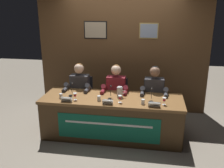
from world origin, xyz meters
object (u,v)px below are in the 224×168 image
object	(u,v)px
juice_glass_left	(75,95)
microphone_center	(110,95)
panelist_right	(154,94)
nameplate_center	(108,102)
juice_glass_center	(120,98)
juice_glass_right	(164,100)
nameplate_right	(154,105)
chair_left	(82,99)
chair_right	(153,103)
panelist_center	(115,91)
nameplate_left	(67,100)
water_pitcher_central	(120,92)
water_cup_right	(143,102)
water_cup_left	(61,96)
chair_center	(117,101)
panelist_left	(79,90)
microphone_left	(71,92)
conference_table	(111,112)
microphone_right	(151,97)
water_cup_center	(99,98)

from	to	relation	value
juice_glass_left	microphone_center	distance (m)	0.60
panelist_right	nameplate_center	bearing A→B (deg)	-135.32
juice_glass_center	juice_glass_right	world-z (taller)	same
nameplate_right	chair_left	bearing A→B (deg)	147.66
juice_glass_center	chair_right	size ratio (longest dim) A/B	0.14
chair_left	juice_glass_center	size ratio (longest dim) A/B	7.16
panelist_center	nameplate_left	bearing A→B (deg)	-134.42
nameplate_left	water_pitcher_central	size ratio (longest dim) A/B	0.91
juice_glass_center	water_cup_right	bearing A→B (deg)	-1.61
chair_right	water_pitcher_central	xyz separation A→B (m)	(-0.60, -0.56, 0.40)
water_cup_left	water_cup_right	world-z (taller)	same
chair_center	panelist_center	size ratio (longest dim) A/B	0.73
juice_glass_left	chair_right	world-z (taller)	chair_right
panelist_left	juice_glass_left	world-z (taller)	panelist_left
nameplate_left	microphone_left	size ratio (longest dim) A/B	0.88
conference_table	chair_left	size ratio (longest dim) A/B	2.80
nameplate_left	chair_right	bearing A→B (deg)	32.83
conference_table	chair_right	distance (m)	1.02
conference_table	juice_glass_left	size ratio (longest dim) A/B	20.04
conference_table	juice_glass_left	bearing A→B (deg)	-169.29
chair_left	nameplate_center	distance (m)	1.22
panelist_center	chair_right	bearing A→B (deg)	15.26
microphone_center	juice_glass_left	bearing A→B (deg)	-164.53
nameplate_center	nameplate_right	size ratio (longest dim) A/B	0.87
panelist_left	nameplate_left	world-z (taller)	panelist_left
chair_center	microphone_right	xyz separation A→B (m)	(0.69, -0.68, 0.38)
water_cup_center	chair_right	bearing A→B (deg)	40.38
water_cup_center	chair_left	bearing A→B (deg)	124.05
juice_glass_right	water_pitcher_central	size ratio (longest dim) A/B	0.59
nameplate_center	microphone_left	bearing A→B (deg)	156.54
panelist_center	chair_right	size ratio (longest dim) A/B	1.37
chair_left	juice_glass_right	distance (m)	1.85
chair_left	water_cup_right	distance (m)	1.56
nameplate_center	panelist_right	distance (m)	1.05
conference_table	juice_glass_right	xyz separation A→B (m)	(0.90, -0.09, 0.33)
panelist_right	water_cup_center	bearing A→B (deg)	-147.55
nameplate_left	panelist_right	distance (m)	1.63
juice_glass_left	water_cup_center	xyz separation A→B (m)	(0.41, 0.04, -0.05)
nameplate_right	water_cup_right	world-z (taller)	water_cup_right
water_cup_center	microphone_center	xyz separation A→B (m)	(0.17, 0.12, 0.04)
nameplate_left	chair_center	bearing A→B (deg)	52.34
conference_table	nameplate_right	world-z (taller)	nameplate_right
chair_left	water_cup_center	size ratio (longest dim) A/B	10.45
juice_glass_center	nameplate_right	world-z (taller)	juice_glass_center
panelist_center	juice_glass_right	world-z (taller)	panelist_center
panelist_left	microphone_left	xyz separation A→B (m)	(-0.02, -0.42, 0.10)
nameplate_left	nameplate_right	distance (m)	1.46
nameplate_left	chair_left	bearing A→B (deg)	90.35
microphone_center	nameplate_right	xyz separation A→B (m)	(0.76, -0.27, -0.03)
panelist_left	water_cup_center	world-z (taller)	panelist_left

